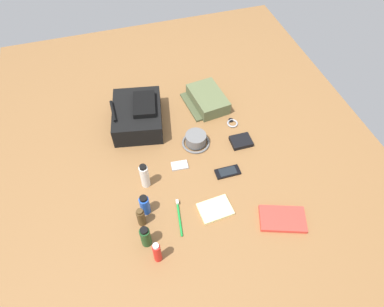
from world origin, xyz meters
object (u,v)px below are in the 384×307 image
toothpaste_tube (145,176)px  notepad (215,209)px  wristwatch (232,123)px  cell_phone (228,172)px  media_player (180,165)px  toiletry_pouch (207,99)px  cologne_bottle (141,217)px  wallet (241,141)px  backpack (138,115)px  paperback_novel (282,219)px  sunscreen_spray (157,252)px  shampoo_bottle (146,237)px  deodorant_spray (145,205)px  bucket_hat (196,140)px  toothbrush (179,215)px

toothpaste_tube → notepad: bearing=-129.9°
wristwatch → notepad: bearing=151.0°
cell_phone → media_player: (0.11, 0.22, -0.00)m
toiletry_pouch → cell_phone: size_ratio=2.23×
cologne_bottle → wallet: bearing=-62.7°
backpack → paperback_novel: bearing=-147.0°
sunscreen_spray → paperback_novel: (0.01, -0.58, -0.06)m
shampoo_bottle → cologne_bottle: (0.10, 0.00, -0.01)m
deodorant_spray → cell_phone: size_ratio=0.96×
backpack → media_player: (-0.35, -0.14, -0.06)m
backpack → cologne_bottle: bearing=170.1°
cologne_bottle → deodorant_spray: deodorant_spray is taller
shampoo_bottle → cell_phone: (0.25, -0.47, -0.06)m
cologne_bottle → bucket_hat: bearing=-44.4°
toothpaste_tube → notepad: (-0.23, -0.28, -0.07)m
wristwatch → notepad: (-0.49, 0.27, 0.00)m
cologne_bottle → notepad: size_ratio=0.75×
toiletry_pouch → wristwatch: bearing=-155.7°
toiletry_pouch → bucket_hat: bearing=150.7°
cell_phone → wristwatch: 0.34m
bucket_hat → wristwatch: bearing=-71.7°
bucket_hat → sunscreen_spray: bearing=148.9°
bucket_hat → toothpaste_tube: 0.36m
toothpaste_tube → toothbrush: toothpaste_tube is taller
toiletry_pouch → notepad: bearing=164.8°
shampoo_bottle → backpack: bearing=-8.5°
cologne_bottle → paperback_novel: (-0.17, -0.61, -0.04)m
deodorant_spray → media_player: size_ratio=1.37×
toiletry_pouch → paperback_novel: toiletry_pouch is taller
bucket_hat → toothbrush: size_ratio=0.82×
wristwatch → paperback_novel: bearing=-179.6°
cologne_bottle → toothbrush: size_ratio=0.61×
bucket_hat → backpack: bearing=48.4°
sunscreen_spray → shampoo_bottle: bearing=20.6°
backpack → toothbrush: size_ratio=2.07×
media_player → wallet: bearing=-81.4°
sunscreen_spray → paperback_novel: size_ratio=0.59×
shampoo_bottle → paperback_novel: shampoo_bottle is taller
sunscreen_spray → toothpaste_tube: toothpaste_tube is taller
notepad → paperback_novel: bearing=-120.4°
backpack → shampoo_bottle: (-0.71, 0.11, -0.00)m
sunscreen_spray → notepad: size_ratio=0.93×
notepad → wristwatch: bearing=-33.4°
toiletry_pouch → shampoo_bottle: shampoo_bottle is taller
backpack → toothbrush: backpack is taller
toothpaste_tube → deodorant_spray: bearing=167.8°
shampoo_bottle → cell_phone: size_ratio=1.03×
toiletry_pouch → cologne_bottle: bearing=141.2°
notepad → wallet: bearing=-42.0°
toothpaste_tube → wallet: 0.56m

